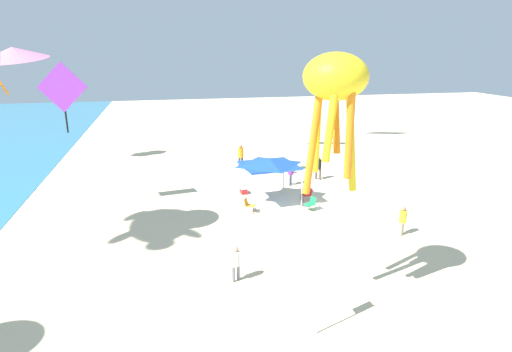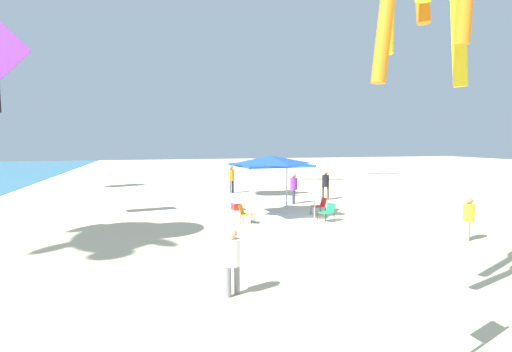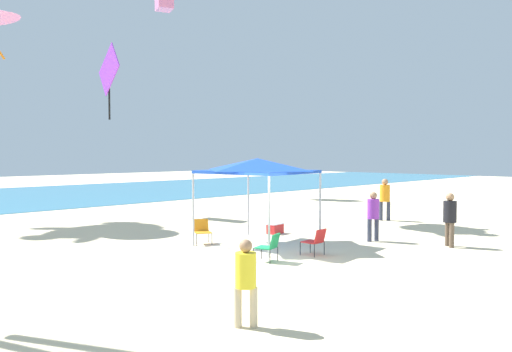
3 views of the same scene
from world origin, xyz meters
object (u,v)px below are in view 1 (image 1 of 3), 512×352
person_beachcomber (403,218)px  person_by_tent (291,171)px  folding_chair_facing_ocean (249,204)px  cooler_box (244,191)px  person_watching_sky (318,166)px  kite_diamond_purple (63,90)px  canopy_tent (269,163)px  folding_chair_near_cooler (311,203)px  banner_flag (318,279)px  folding_chair_left_of_tent (308,194)px  person_far_stroller (241,154)px  kite_delta_pink (13,53)px  person_near_umbrella (236,261)px  kite_octopus_yellow (335,85)px

person_beachcomber → person_by_tent: person_by_tent is taller
folding_chair_facing_ocean → cooler_box: size_ratio=1.25×
folding_chair_facing_ocean → person_by_tent: size_ratio=0.47×
person_watching_sky → kite_diamond_purple: (-3.05, 16.27, 6.11)m
canopy_tent → folding_chair_near_cooler: (-1.73, -2.16, -2.18)m
folding_chair_near_cooler → banner_flag: banner_flag is taller
cooler_box → kite_diamond_purple: size_ratio=0.17×
banner_flag → person_beachcomber: (6.57, -7.11, -1.11)m
folding_chair_left_of_tent → cooler_box: 4.38m
folding_chair_near_cooler → banner_flag: (-10.91, 3.66, 1.56)m
folding_chair_left_of_tent → person_by_tent: 3.46m
banner_flag → person_beachcomber: 9.74m
folding_chair_left_of_tent → person_beachcomber: person_beachcomber is taller
person_beachcomber → person_watching_sky: size_ratio=0.88×
folding_chair_facing_ocean → banner_flag: banner_flag is taller
folding_chair_left_of_tent → person_beachcomber: bearing=24.4°
folding_chair_near_cooler → folding_chair_facing_ocean: 3.72m
kite_diamond_purple → folding_chair_left_of_tent: bearing=176.8°
person_far_stroller → folding_chair_left_of_tent: bearing=67.3°
person_watching_sky → folding_chair_near_cooler: bearing=-72.6°
person_by_tent → kite_delta_pink: size_ratio=0.47×
person_far_stroller → person_near_umbrella: size_ratio=1.22×
kite_diamond_purple → folding_chair_near_cooler: bearing=169.9°
person_far_stroller → cooler_box: bearing=41.0°
folding_chair_near_cooler → person_near_umbrella: (-6.99, 5.77, 0.45)m
person_beachcomber → person_far_stroller: size_ratio=0.82×
kite_delta_pink → folding_chair_near_cooler: bearing=38.5°
canopy_tent → person_beachcomber: 8.45m
person_far_stroller → person_near_umbrella: person_far_stroller is taller
folding_chair_left_of_tent → person_far_stroller: 9.12m
cooler_box → kite_diamond_purple: kite_diamond_purple is taller
person_far_stroller → folding_chair_near_cooler: bearing=62.7°
person_beachcomber → person_watching_sky: (10.22, 0.80, 0.12)m
person_beachcomber → person_by_tent: size_ratio=0.91×
folding_chair_near_cooler → kite_octopus_yellow: bearing=-34.2°
canopy_tent → folding_chair_left_of_tent: (-0.10, -2.54, -2.18)m
kite_delta_pink → person_beachcomber: bearing=22.4°
folding_chair_near_cooler → person_by_tent: size_ratio=0.47×
canopy_tent → kite_octopus_yellow: 12.63m
cooler_box → person_by_tent: size_ratio=0.38×
person_watching_sky → banner_flag: bearing=-68.9°
folding_chair_near_cooler → person_far_stroller: person_far_stroller is taller
folding_chair_left_of_tent → folding_chair_near_cooler: (-1.64, 0.38, 0.00)m
banner_flag → folding_chair_near_cooler: bearing=-18.5°
person_beachcomber → kite_octopus_yellow: size_ratio=0.34×
canopy_tent → person_by_tent: bearing=-36.2°
person_beachcomber → kite_diamond_purple: kite_diamond_purple is taller
cooler_box → person_watching_sky: size_ratio=0.37×
kite_octopus_yellow → person_watching_sky: bearing=-169.1°
person_beachcomber → kite_octopus_yellow: (-5.24, 6.33, 7.30)m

